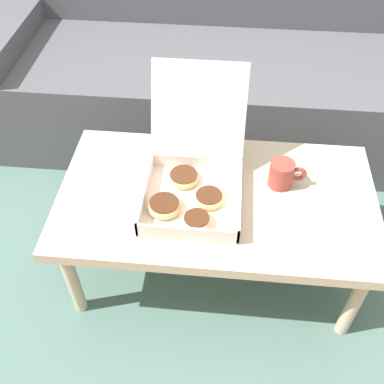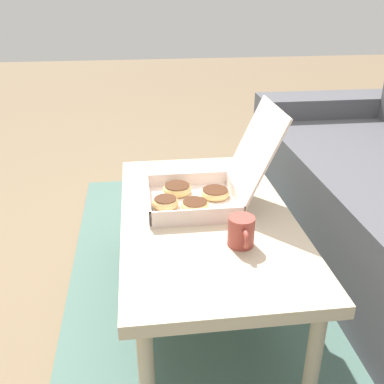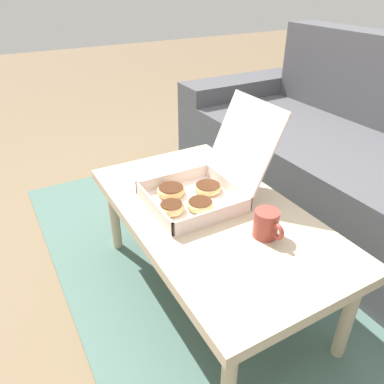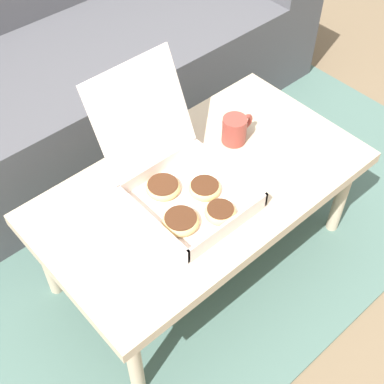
% 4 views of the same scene
% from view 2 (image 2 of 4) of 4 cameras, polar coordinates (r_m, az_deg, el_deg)
% --- Properties ---
extents(ground_plane, '(12.00, 12.00, 0.00)m').
position_cam_2_polar(ground_plane, '(1.81, 5.45, -14.12)').
color(ground_plane, '#756047').
extents(area_rug, '(2.47, 1.91, 0.01)m').
position_cam_2_polar(area_rug, '(1.89, 14.63, -12.89)').
color(area_rug, '#4C6B60').
rests_on(area_rug, ground_plane).
extents(coffee_table, '(1.06, 0.59, 0.41)m').
position_cam_2_polar(coffee_table, '(1.58, 1.84, -4.14)').
color(coffee_table, '#C6B293').
rests_on(coffee_table, ground_plane).
extents(pastry_box, '(0.31, 0.45, 0.35)m').
position_cam_2_polar(pastry_box, '(1.61, 1.41, 0.50)').
color(pastry_box, silver).
rests_on(pastry_box, coffee_table).
extents(coffee_mug, '(0.12, 0.08, 0.09)m').
position_cam_2_polar(coffee_mug, '(1.37, 6.28, -5.04)').
color(coffee_mug, '#993D33').
rests_on(coffee_mug, coffee_table).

